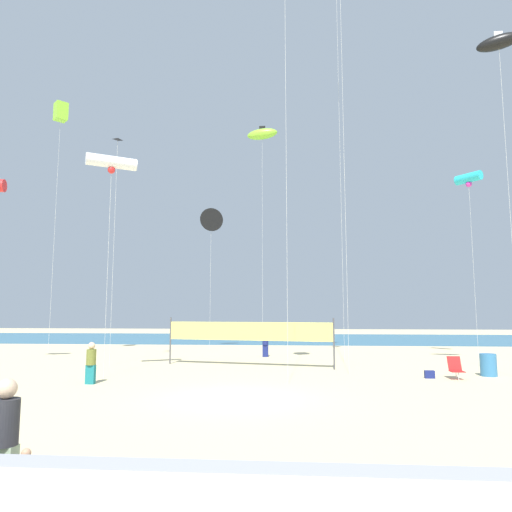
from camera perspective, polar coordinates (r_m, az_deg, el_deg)
The scene contains 17 objects.
ground_plane at distance 15.17m, azimuth -2.46°, elevation -17.04°, with size 120.00×120.00×0.00m, color beige.
ocean_band at distance 48.36m, azimuth 2.63°, elevation -10.05°, with size 120.00×20.00×0.01m, color teal.
mother_figure at distance 7.98m, azimuth -28.51°, elevation -18.78°, with size 0.39×0.39×1.72m.
toddler_figure at distance 7.77m, azimuth -26.47°, elevation -23.00°, with size 0.18×0.18×0.80m.
beachgoer_olive_shirt at distance 18.96m, azimuth -19.56°, elevation -12.10°, with size 0.35×0.35×1.55m.
beachgoer_navy_shirt at distance 28.51m, azimuth 1.16°, elevation -10.59°, with size 0.36×0.36×1.56m.
folding_beach_chair at distance 20.87m, azimuth 23.26°, elevation -12.42°, with size 0.52×0.65×0.89m.
trash_barrel at distance 22.35m, azimuth 26.58°, elevation -11.85°, with size 0.66×0.66×0.93m, color teal.
volleyball_net at distance 23.47m, azimuth -1.00°, elevation -9.42°, with size 8.41×1.84×2.40m.
beach_handbag at distance 20.75m, azimuth 20.49°, elevation -13.43°, with size 0.39×0.19×0.31m, color navy.
kite_lime_inflatable at distance 36.17m, azimuth 0.77°, elevation 14.70°, with size 2.43×1.10×16.62m.
kite_white_tube at distance 21.44m, azimuth -17.27°, elevation 10.88°, with size 2.08×1.54×9.40m.
kite_cyan_tube at distance 30.70m, azimuth 24.59°, elevation 8.62°, with size 1.41×1.54×10.88m.
kite_black_delta at distance 34.49m, azimuth -5.52°, elevation 4.40°, with size 1.72×0.98×10.28m.
kite_black_diamond at distance 26.19m, azimuth -16.61°, elevation 12.62°, with size 0.58×0.58×11.93m.
kite_lime_box at distance 31.75m, azimuth -22.80°, elevation 15.93°, with size 0.96×0.96×15.28m.
kite_black_inflatable at distance 24.70m, azimuth 27.60°, elevation 22.16°, with size 2.00×1.12×14.87m.
Camera 1 is at (1.87, -14.82, 2.67)m, focal length 32.65 mm.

